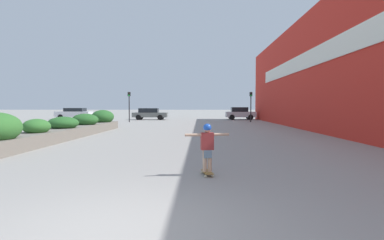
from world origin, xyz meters
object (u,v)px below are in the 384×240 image
at_px(skateboarder, 207,143).
at_px(traffic_light_right, 251,102).
at_px(car_leftmost, 150,114).
at_px(car_rightmost, 321,114).
at_px(skateboard, 207,172).
at_px(car_center_left, 74,113).
at_px(car_center_right, 240,113).
at_px(traffic_light_left, 129,101).

distance_m(skateboarder, traffic_light_right, 25.83).
xyz_separation_m(car_leftmost, car_rightmost, (22.19, 0.56, 0.00)).
relative_size(skateboard, car_center_left, 0.14).
relative_size(car_center_right, traffic_light_left, 1.15).
height_order(car_rightmost, traffic_light_left, traffic_light_left).
distance_m(skateboard, traffic_light_left, 26.72).
bearing_deg(car_rightmost, skateboarder, -26.04).
relative_size(car_center_left, car_rightmost, 1.01).
distance_m(skateboard, skateboarder, 0.75).
xyz_separation_m(skateboarder, car_leftmost, (-6.73, 31.10, -0.04)).
height_order(skateboarder, car_center_left, car_center_left).
bearing_deg(car_center_right, traffic_light_right, 2.76).
height_order(skateboarder, car_center_right, car_center_right).
relative_size(skateboard, car_center_right, 0.17).
distance_m(skateboard, car_center_right, 32.06).
distance_m(car_rightmost, traffic_light_left, 24.38).
bearing_deg(car_rightmost, skateboard, -26.04).
distance_m(skateboard, car_leftmost, 31.83).
bearing_deg(car_center_right, traffic_light_left, -64.35).
height_order(car_center_left, car_center_right, car_center_right).
xyz_separation_m(skateboard, car_center_left, (-17.20, 32.40, 0.74)).
bearing_deg(car_center_right, skateboarder, -8.99).
relative_size(car_rightmost, traffic_light_left, 1.36).
height_order(car_rightmost, traffic_light_right, traffic_light_right).
relative_size(skateboarder, traffic_light_right, 0.37).
height_order(car_leftmost, car_center_left, car_center_left).
height_order(skateboard, car_leftmost, car_leftmost).
height_order(skateboarder, car_rightmost, car_rightmost).
bearing_deg(traffic_light_left, car_leftmost, 76.98).
bearing_deg(skateboard, traffic_light_right, 66.30).
xyz_separation_m(skateboard, car_center_right, (5.01, 31.66, 0.77)).
relative_size(skateboarder, car_rightmost, 0.27).
bearing_deg(car_center_left, car_center_right, -91.93).
bearing_deg(car_rightmost, traffic_light_left, -75.06).
xyz_separation_m(car_center_right, traffic_light_right, (0.31, -6.42, 1.41)).
height_order(skateboard, car_rightmost, car_rightmost).
bearing_deg(car_rightmost, car_center_right, -89.97).
xyz_separation_m(car_center_left, traffic_light_right, (22.52, -7.16, 1.44)).
height_order(car_leftmost, car_rightmost, car_rightmost).
distance_m(car_leftmost, car_center_left, 10.56).
xyz_separation_m(skateboarder, car_center_left, (-17.20, 32.40, -0.01)).
bearing_deg(traffic_light_right, car_leftmost, 154.04).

